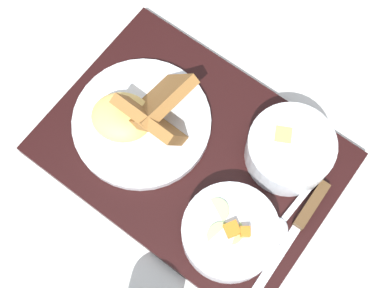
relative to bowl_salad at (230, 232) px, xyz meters
The scene contains 7 objects.
ground_plane 0.14m from the bowl_salad, 23.40° to the right, with size 4.00×4.00×0.00m, color silver.
serving_tray 0.14m from the bowl_salad, 23.40° to the right, with size 0.46×0.36×0.02m.
bowl_salad is the anchor object (origin of this frame).
bowl_soup 0.15m from the bowl_salad, 82.16° to the right, with size 0.12×0.12×0.06m.
plate_main 0.21m from the bowl_salad, ahead, with size 0.21×0.21×0.10m.
knife 0.11m from the bowl_salad, 121.52° to the right, with size 0.04×0.19×0.02m.
spoon 0.08m from the bowl_salad, 118.98° to the right, with size 0.04×0.16×0.01m.
Camera 1 is at (-0.18, 0.18, 0.76)m, focal length 50.00 mm.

